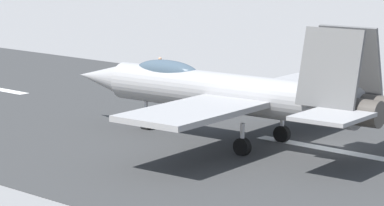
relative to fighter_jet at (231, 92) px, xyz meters
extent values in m
plane|color=gray|center=(-3.86, -1.90, -2.35)|extent=(400.00, 400.00, 0.00)
cube|color=#343535|center=(-3.86, -1.90, -2.34)|extent=(240.00, 26.00, 0.02)
cube|color=white|center=(-4.24, -1.90, -2.33)|extent=(8.00, 0.70, 0.00)
cylinder|color=#959596|center=(0.10, 0.01, -0.08)|extent=(12.69, 2.76, 1.75)
cone|color=#959596|center=(7.83, 0.63, -0.08)|extent=(3.01, 1.72, 1.49)
ellipsoid|color=#3F5160|center=(3.64, 0.29, 0.58)|extent=(3.68, 1.39, 1.10)
cylinder|color=#47423D|center=(-6.37, 0.04, -0.08)|extent=(2.28, 1.27, 1.10)
cylinder|color=#47423D|center=(-6.28, -1.06, -0.08)|extent=(2.28, 1.27, 1.10)
cube|color=#959596|center=(-1.21, 3.92, -0.18)|extent=(3.89, 6.51, 0.24)
cube|color=#959596|center=(-0.57, -4.06, -0.18)|extent=(3.89, 6.51, 0.24)
cube|color=#959596|center=(-6.52, 1.88, 0.02)|extent=(2.62, 2.98, 0.16)
cube|color=#5D5D5E|center=(-5.44, 0.47, 1.62)|extent=(2.67, 1.15, 3.14)
cube|color=#5D5D5E|center=(-5.29, -1.33, 1.62)|extent=(2.67, 1.15, 3.14)
cylinder|color=silver|center=(4.93, 0.40, -1.65)|extent=(0.18, 0.18, 1.40)
cylinder|color=black|center=(4.93, 0.40, -1.97)|extent=(0.78, 0.36, 0.76)
cylinder|color=silver|center=(-1.82, 1.46, -1.65)|extent=(0.18, 0.18, 1.40)
cylinder|color=black|center=(-1.82, 1.46, -1.97)|extent=(0.78, 0.36, 0.76)
cylinder|color=silver|center=(-1.56, -1.73, -1.65)|extent=(0.18, 0.18, 1.40)
cylinder|color=black|center=(-1.56, -1.73, -1.97)|extent=(0.78, 0.36, 0.76)
cube|color=#1E2338|center=(14.32, -10.35, -1.91)|extent=(0.24, 0.36, 0.88)
cube|color=orange|center=(14.32, -10.35, -1.26)|extent=(0.51, 0.41, 0.60)
sphere|color=tan|center=(14.32, -10.35, -0.80)|extent=(0.22, 0.22, 0.22)
cylinder|color=orange|center=(14.04, -10.45, -1.29)|extent=(0.10, 0.10, 0.57)
cylinder|color=orange|center=(14.61, -10.25, -1.29)|extent=(0.10, 0.10, 0.57)
camera|label=1|loc=(-24.84, 30.38, 6.65)|focal=83.87mm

